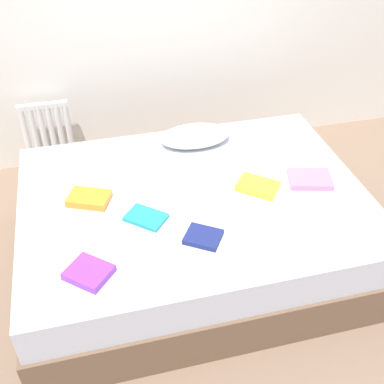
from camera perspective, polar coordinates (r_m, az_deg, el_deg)
ground_plane at (r=3.06m, az=0.23°, el=-7.65°), size 8.00×8.00×0.00m
bed at (r=2.89m, az=0.24°, el=-4.23°), size 2.00×1.50×0.50m
radiator at (r=3.77m, az=-16.86°, el=6.96°), size 0.36×0.04×0.46m
pillow at (r=3.15m, az=0.34°, el=6.72°), size 0.46×0.27×0.11m
textbook_purple at (r=2.32m, az=-12.21°, el=-9.37°), size 0.26×0.26×0.04m
textbook_navy at (r=2.44m, az=1.34°, el=-5.38°), size 0.23×0.22×0.03m
textbook_yellow at (r=2.78m, az=7.88°, el=0.68°), size 0.28×0.27×0.04m
textbook_orange at (r=2.73m, az=-12.19°, el=-0.76°), size 0.27×0.23×0.04m
textbook_teal at (r=2.57m, az=-5.51°, el=-3.04°), size 0.25×0.25×0.02m
textbook_pink at (r=2.90m, az=13.87°, el=1.51°), size 0.29×0.25×0.04m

